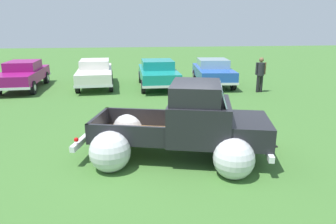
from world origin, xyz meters
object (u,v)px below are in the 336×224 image
show_car_1 (95,72)px  show_car_0 (23,74)px  lane_cone_0 (270,135)px  spectator_0 (260,73)px  show_car_2 (158,72)px  vintage_pickup_truck (188,129)px  show_car_3 (213,71)px

show_car_1 → show_car_0: bearing=-90.3°
lane_cone_0 → spectator_0: bearing=68.5°
show_car_0 → show_car_2: (7.01, -0.42, 0.00)m
show_car_1 → spectator_0: spectator_0 is taller
show_car_2 → show_car_1: bearing=-100.1°
vintage_pickup_truck → show_car_1: size_ratio=1.03×
vintage_pickup_truck → show_car_0: (-6.86, 9.60, 0.02)m
show_car_2 → spectator_0: (4.89, -2.00, 0.20)m
vintage_pickup_truck → show_car_2: vintage_pickup_truck is taller
show_car_3 → spectator_0: bearing=46.3°
show_car_0 → show_car_3: same height
show_car_2 → lane_cone_0: size_ratio=7.19×
vintage_pickup_truck → show_car_3: (3.23, 9.30, 0.02)m
show_car_0 → show_car_2: same height
show_car_2 → lane_cone_0: show_car_2 is taller
vintage_pickup_truck → show_car_2: (0.15, 9.18, 0.03)m
show_car_2 → show_car_3: size_ratio=1.04×
spectator_0 → show_car_2: bearing=-112.4°
show_car_0 → spectator_0: size_ratio=2.69×
show_car_2 → spectator_0: bearing=67.8°
show_car_1 → spectator_0: 8.64m
show_car_0 → spectator_0: spectator_0 is taller
show_car_2 → spectator_0: 5.29m
show_car_3 → lane_cone_0: bearing=0.4°
show_car_1 → show_car_2: same height
show_car_0 → vintage_pickup_truck: bearing=33.9°
show_car_0 → show_car_1: 3.66m
lane_cone_0 → vintage_pickup_truck: bearing=-169.4°
lane_cone_0 → show_car_0: bearing=135.3°
lane_cone_0 → show_car_1: bearing=121.0°
show_car_2 → show_car_3: 3.08m
vintage_pickup_truck → show_car_0: bearing=140.4°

